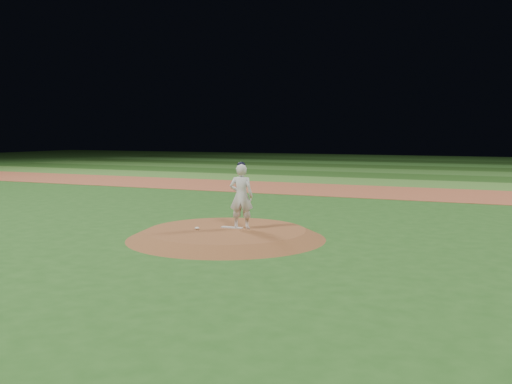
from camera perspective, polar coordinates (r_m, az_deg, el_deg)
ground at (r=15.87m, az=-2.99°, el=-4.64°), size 120.00×120.00×0.00m
infield_dirt_band at (r=28.91m, az=9.84°, el=0.12°), size 70.00×6.00×0.02m
outfield_stripe_0 at (r=34.24m, az=12.15°, el=0.97°), size 70.00×5.00×0.02m
outfield_stripe_1 at (r=39.13m, az=13.70°, el=1.55°), size 70.00×5.00×0.02m
outfield_stripe_2 at (r=44.04m, az=14.91°, el=2.00°), size 70.00×5.00×0.02m
outfield_stripe_3 at (r=48.97m, az=15.88°, el=2.35°), size 70.00×5.00×0.02m
outfield_stripe_4 at (r=53.91m, az=16.66°, el=2.64°), size 70.00×5.00×0.02m
outfield_stripe_5 at (r=58.86m, az=17.32°, el=2.88°), size 70.00×5.00×0.02m
pitchers_mound at (r=15.85m, az=-2.99°, el=-4.20°), size 5.50×5.50×0.25m
pitching_rubber at (r=16.04m, az=-2.42°, el=-3.56°), size 0.62×0.19×0.03m
rosin_bag at (r=15.87m, az=-5.92°, el=-3.62°), size 0.13×0.13×0.07m
pitcher_on_mound at (r=15.83m, az=-1.48°, el=-0.39°), size 0.74×0.58×1.87m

